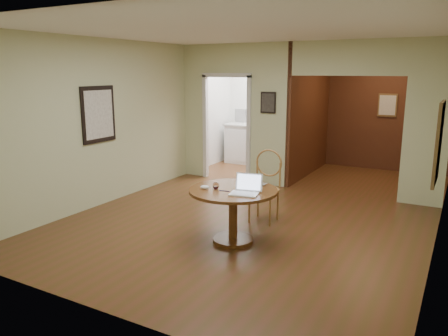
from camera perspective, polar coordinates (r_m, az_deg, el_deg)
The scene contains 11 objects.
floor at distance 6.20m, azimuth 1.41°, elevation -8.02°, with size 5.00×5.00×0.00m, color #4F3316.
room_shell at distance 8.88m, azimuth 8.13°, elevation 6.66°, with size 5.20×7.50×5.00m.
dining_table at distance 5.61m, azimuth 1.21°, elevation -4.59°, with size 1.13×1.13×0.71m.
chair at distance 6.45m, azimuth 5.50°, elevation -1.80°, with size 0.46×0.46×1.06m.
open_laptop at distance 5.37m, azimuth 2.93°, elevation -2.66°, with size 0.38×0.36×0.24m.
closed_laptop at distance 5.77m, azimuth 3.91°, elevation -2.10°, with size 0.31×0.20×0.02m, color #B7B7BC.
mouse at distance 5.56m, azimuth -2.52°, elevation -2.52°, with size 0.12×0.07×0.05m, color white.
wine_glass at distance 5.55m, azimuth -1.08°, elevation -2.31°, with size 0.08×0.08×0.09m, color white, non-canonical shape.
pen at distance 5.47m, azimuth 0.05°, elevation -3.01°, with size 0.01×0.01×0.13m, color #0B1352.
kitchen_cabinet at distance 10.32m, azimuth 5.64°, elevation 2.98°, with size 2.06×0.60×0.94m.
grocery_bag at distance 10.16m, azimuth 6.77°, elevation 6.36°, with size 0.32×0.27×0.32m, color tan.
Camera 1 is at (2.69, -5.15, 2.18)m, focal length 35.00 mm.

